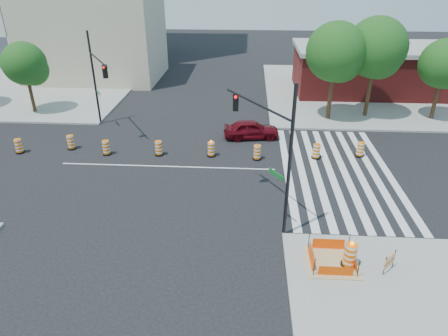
{
  "coord_description": "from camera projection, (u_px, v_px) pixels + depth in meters",
  "views": [
    {
      "loc": [
        5.16,
        -22.92,
        11.84
      ],
      "look_at": [
        3.89,
        -2.71,
        1.4
      ],
      "focal_mm": 32.0,
      "sensor_mm": 36.0,
      "label": 1
    }
  ],
  "objects": [
    {
      "name": "ground",
      "position": [
        167.0,
        166.0,
        26.04
      ],
      "size": [
        120.0,
        120.0,
        0.0
      ],
      "primitive_type": "plane",
      "color": "black",
      "rests_on": "ground"
    },
    {
      "name": "sidewalk_ne",
      "position": [
        373.0,
        91.0,
        40.97
      ],
      "size": [
        22.0,
        22.0,
        0.15
      ],
      "primitive_type": "cube",
      "color": "gray",
      "rests_on": "ground"
    },
    {
      "name": "sidewalk_nw",
      "position": [
        34.0,
        85.0,
        42.98
      ],
      "size": [
        22.0,
        22.0,
        0.15
      ],
      "primitive_type": "cube",
      "color": "gray",
      "rests_on": "ground"
    },
    {
      "name": "crosswalk_east",
      "position": [
        337.0,
        171.0,
        25.43
      ],
      "size": [
        6.75,
        13.5,
        0.01
      ],
      "color": "silver",
      "rests_on": "ground"
    },
    {
      "name": "lane_centerline",
      "position": [
        167.0,
        166.0,
        26.04
      ],
      "size": [
        14.0,
        0.12,
        0.01
      ],
      "primitive_type": "cube",
      "color": "silver",
      "rests_on": "ground"
    },
    {
      "name": "excavation_pit",
      "position": [
        331.0,
        261.0,
        17.45
      ],
      "size": [
        2.2,
        2.2,
        0.9
      ],
      "color": "tan",
      "rests_on": "ground"
    },
    {
      "name": "brick_storefront",
      "position": [
        377.0,
        70.0,
        39.94
      ],
      "size": [
        16.5,
        8.5,
        4.6
      ],
      "color": "maroon",
      "rests_on": "ground"
    },
    {
      "name": "beige_midrise",
      "position": [
        94.0,
        32.0,
        43.94
      ],
      "size": [
        14.0,
        10.0,
        10.0
      ],
      "primitive_type": "cube",
      "color": "#C4B695",
      "rests_on": "ground"
    },
    {
      "name": "red_coupe",
      "position": [
        251.0,
        129.0,
        29.96
      ],
      "size": [
        4.31,
        2.21,
        1.4
      ],
      "primitive_type": "imported",
      "rotation": [
        0.0,
        0.0,
        1.71
      ],
      "color": "#590710",
      "rests_on": "ground"
    },
    {
      "name": "signal_pole_se",
      "position": [
        270.0,
        138.0,
        18.63
      ],
      "size": [
        3.14,
        4.75,
        7.37
      ],
      "rotation": [
        0.0,
        0.0,
        2.15
      ],
      "color": "black",
      "rests_on": "ground"
    },
    {
      "name": "signal_pole_nw",
      "position": [
        97.0,
        74.0,
        29.83
      ],
      "size": [
        2.94,
        4.72,
        7.2
      ],
      "rotation": [
        0.0,
        0.0,
        -1.02
      ],
      "color": "black",
      "rests_on": "ground"
    },
    {
      "name": "pit_drum",
      "position": [
        350.0,
        256.0,
        17.02
      ],
      "size": [
        0.67,
        0.67,
        1.32
      ],
      "color": "black",
      "rests_on": "ground"
    },
    {
      "name": "barricade",
      "position": [
        390.0,
        261.0,
        16.75
      ],
      "size": [
        0.62,
        0.59,
        0.96
      ],
      "rotation": [
        0.0,
        0.0,
        0.77
      ],
      "color": "#F66705",
      "rests_on": "ground"
    },
    {
      "name": "tree_north_b",
      "position": [
        26.0,
        66.0,
        33.53
      ],
      "size": [
        3.6,
        3.6,
        6.12
      ],
      "color": "#382314",
      "rests_on": "ground"
    },
    {
      "name": "tree_north_c",
      "position": [
        336.0,
        55.0,
        31.41
      ],
      "size": [
        4.68,
        4.68,
        7.96
      ],
      "color": "#382314",
      "rests_on": "ground"
    },
    {
      "name": "tree_north_d",
      "position": [
        376.0,
        51.0,
        31.91
      ],
      "size": [
        4.86,
        4.86,
        8.25
      ],
      "color": "#382314",
      "rests_on": "ground"
    },
    {
      "name": "tree_north_e",
      "position": [
        444.0,
        67.0,
        31.78
      ],
      "size": [
        3.92,
        3.92,
        6.67
      ],
      "color": "#382314",
      "rests_on": "ground"
    },
    {
      "name": "median_drum_0",
      "position": [
        19.0,
        147.0,
        27.69
      ],
      "size": [
        0.6,
        0.6,
        1.02
      ],
      "color": "black",
      "rests_on": "ground"
    },
    {
      "name": "median_drum_1",
      "position": [
        71.0,
        143.0,
        28.28
      ],
      "size": [
        0.6,
        0.6,
        1.02
      ],
      "color": "black",
      "rests_on": "ground"
    },
    {
      "name": "median_drum_2",
      "position": [
        106.0,
        148.0,
        27.45
      ],
      "size": [
        0.6,
        0.6,
        1.02
      ],
      "color": "black",
      "rests_on": "ground"
    },
    {
      "name": "median_drum_3",
      "position": [
        159.0,
        149.0,
        27.38
      ],
      "size": [
        0.6,
        0.6,
        1.02
      ],
      "color": "black",
      "rests_on": "ground"
    },
    {
      "name": "median_drum_4",
      "position": [
        211.0,
        150.0,
        27.22
      ],
      "size": [
        0.6,
        0.6,
        1.18
      ],
      "color": "black",
      "rests_on": "ground"
    },
    {
      "name": "median_drum_5",
      "position": [
        257.0,
        153.0,
        26.77
      ],
      "size": [
        0.6,
        0.6,
        1.02
      ],
      "color": "black",
      "rests_on": "ground"
    },
    {
      "name": "median_drum_6",
      "position": [
        316.0,
        152.0,
        26.92
      ],
      "size": [
        0.6,
        0.6,
        1.02
      ],
      "color": "black",
      "rests_on": "ground"
    },
    {
      "name": "median_drum_7",
      "position": [
        360.0,
        150.0,
        27.2
      ],
      "size": [
        0.6,
        0.6,
        1.02
      ],
      "color": "black",
      "rests_on": "ground"
    }
  ]
}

